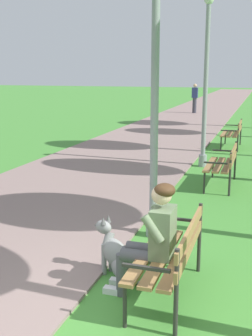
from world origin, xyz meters
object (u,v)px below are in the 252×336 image
object	(u,v)px
park_bench_far	(234,132)
dog_grey	(119,256)
lamp_post_mid	(206,79)
pedestrian_distant	(195,98)
park_bench_near	(172,252)
person_seated_on_near_bench	(153,235)
lamp_post_near	(155,77)
park_bench_mid	(224,162)

from	to	relation	value
park_bench_far	dog_grey	world-z (taller)	park_bench_far
dog_grey	lamp_post_mid	world-z (taller)	lamp_post_mid
dog_grey	pedestrian_distant	bearing A→B (deg)	96.66
park_bench_near	person_seated_on_near_bench	xyz separation A→B (m)	(-0.21, -0.03, 0.17)
park_bench_far	pedestrian_distant	size ratio (longest dim) A/B	0.91
lamp_post_near	park_bench_near	bearing A→B (deg)	-69.06
park_bench_near	park_bench_mid	distance (m)	4.78
dog_grey	person_seated_on_near_bench	bearing A→B (deg)	-31.19
park_bench_mid	lamp_post_mid	size ratio (longest dim) A/B	0.36
person_seated_on_near_bench	dog_grey	world-z (taller)	person_seated_on_near_bench
lamp_post_near	lamp_post_mid	distance (m)	4.94
person_seated_on_near_bench	lamp_post_near	xyz separation A→B (m)	(-0.42, 1.67, 1.59)
park_bench_near	park_bench_far	xyz separation A→B (m)	(-0.09, 9.53, 0.00)
person_seated_on_near_bench	pedestrian_distant	xyz separation A→B (m)	(-2.80, 20.24, 0.16)
park_bench_near	lamp_post_near	distance (m)	2.48
park_bench_near	lamp_post_mid	bearing A→B (deg)	95.27
dog_grey	pedestrian_distant	size ratio (longest dim) A/B	0.48
lamp_post_mid	park_bench_far	bearing A→B (deg)	80.05
lamp_post_near	pedestrian_distant	xyz separation A→B (m)	(-2.38, 18.57, -1.43)
lamp_post_near	pedestrian_distant	bearing A→B (deg)	97.32
park_bench_mid	park_bench_far	world-z (taller)	same
person_seated_on_near_bench	lamp_post_mid	distance (m)	6.78
park_bench_near	park_bench_mid	bearing A→B (deg)	89.10
park_bench_far	park_bench_mid	bearing A→B (deg)	-88.03
person_seated_on_near_bench	pedestrian_distant	size ratio (longest dim) A/B	0.76
park_bench_far	person_seated_on_near_bench	world-z (taller)	person_seated_on_near_bench
park_bench_far	pedestrian_distant	world-z (taller)	pedestrian_distant
person_seated_on_near_bench	dog_grey	size ratio (longest dim) A/B	1.58
person_seated_on_near_bench	dog_grey	xyz separation A→B (m)	(-0.48, 0.29, -0.42)
pedestrian_distant	lamp_post_near	bearing A→B (deg)	-82.68
park_bench_far	park_bench_near	bearing A→B (deg)	-89.47
dog_grey	pedestrian_distant	xyz separation A→B (m)	(-2.33, 19.95, 0.58)
park_bench_mid	lamp_post_mid	xyz separation A→B (m)	(-0.68, 1.80, 1.65)
park_bench_far	pedestrian_distant	xyz separation A→B (m)	(-2.92, 10.68, 0.33)
park_bench_mid	lamp_post_near	xyz separation A→B (m)	(-0.70, -3.14, 1.76)
lamp_post_near	lamp_post_mid	bearing A→B (deg)	89.78
park_bench_near	lamp_post_mid	xyz separation A→B (m)	(-0.61, 6.57, 1.65)
lamp_post_mid	pedestrian_distant	distance (m)	13.90
dog_grey	park_bench_far	bearing A→B (deg)	86.34
park_bench_mid	person_seated_on_near_bench	size ratio (longest dim) A/B	1.20
park_bench_far	lamp_post_mid	bearing A→B (deg)	-99.95
park_bench_far	lamp_post_near	world-z (taller)	lamp_post_near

